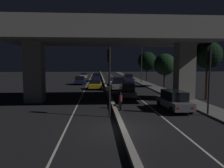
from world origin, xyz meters
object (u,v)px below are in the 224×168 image
at_px(traffic_light_left_of_median, 109,70).
at_px(motorcycle_black_filtering_near, 120,102).
at_px(car_grey_lead, 174,100).
at_px(car_dark_blue_second_oncoming, 80,80).
at_px(car_taxi_yellow_lead_oncoming, 95,85).
at_px(car_white_fourth, 114,82).
at_px(car_dark_blue_fifth, 128,78).
at_px(street_lamp, 140,60).
at_px(car_grey_second, 127,90).
at_px(traffic_light_right_of_median, 209,71).
at_px(car_silver_third, 118,83).
at_px(pedestrian_on_sidewalk, 178,88).
at_px(car_dark_blue_third_oncoming, 96,77).
at_px(car_white_fourth_oncoming, 84,76).

relative_size(traffic_light_left_of_median, motorcycle_black_filtering_near, 2.68).
bearing_deg(car_grey_lead, car_dark_blue_second_oncoming, 19.76).
bearing_deg(car_grey_lead, car_taxi_yellow_lead_oncoming, 20.64).
height_order(car_white_fourth, car_taxi_yellow_lead_oncoming, car_white_fourth).
bearing_deg(car_taxi_yellow_lead_oncoming, traffic_light_left_of_median, 6.49).
bearing_deg(car_grey_lead, car_dark_blue_fifth, -2.41).
bearing_deg(street_lamp, car_grey_second, -105.32).
height_order(traffic_light_right_of_median, car_grey_lead, traffic_light_right_of_median).
bearing_deg(car_dark_blue_second_oncoming, motorcycle_black_filtering_near, 13.12).
distance_m(traffic_light_left_of_median, traffic_light_right_of_median, 7.70).
bearing_deg(car_grey_lead, car_silver_third, 10.95).
relative_size(car_silver_third, pedestrian_on_sidewalk, 2.60).
bearing_deg(car_grey_second, car_white_fourth, 1.46).
bearing_deg(traffic_light_left_of_median, car_grey_second, 74.35).
bearing_deg(traffic_light_left_of_median, car_dark_blue_third_oncoming, 91.95).
height_order(car_grey_second, car_taxi_yellow_lead_oncoming, car_grey_second).
xyz_separation_m(traffic_light_left_of_median, car_white_fourth, (2.29, 24.64, -2.89)).
distance_m(car_dark_blue_fifth, car_white_fourth_oncoming, 16.81).
bearing_deg(car_dark_blue_second_oncoming, street_lamp, 101.18).
height_order(motorcycle_black_filtering_near, pedestrian_on_sidewalk, pedestrian_on_sidewalk).
bearing_deg(car_white_fourth, pedestrian_on_sidewalk, -155.63).
distance_m(car_grey_second, car_dark_blue_fifth, 21.86).
bearing_deg(car_white_fourth_oncoming, car_grey_second, 9.53).
relative_size(car_taxi_yellow_lead_oncoming, pedestrian_on_sidewalk, 2.47).
distance_m(street_lamp, car_grey_second, 21.03).
relative_size(car_taxi_yellow_lead_oncoming, car_dark_blue_third_oncoming, 0.82).
xyz_separation_m(traffic_light_right_of_median, car_dark_blue_second_oncoming, (-11.99, 26.82, -2.64)).
height_order(street_lamp, car_silver_third, street_lamp).
distance_m(car_dark_blue_third_oncoming, pedestrian_on_sidewalk, 26.73).
relative_size(street_lamp, car_dark_blue_third_oncoming, 1.67).
xyz_separation_m(car_grey_lead, pedestrian_on_sidewalk, (3.52, 8.40, 0.08)).
bearing_deg(car_dark_blue_fifth, motorcycle_black_filtering_near, 171.09).
bearing_deg(car_taxi_yellow_lead_oncoming, car_white_fourth_oncoming, -169.74).
height_order(car_silver_third, car_white_fourth, car_silver_third).
height_order(car_silver_third, pedestrian_on_sidewalk, car_silver_third).
xyz_separation_m(traffic_light_left_of_median, car_taxi_yellow_lead_oncoming, (-1.22, 18.51, -2.93)).
xyz_separation_m(car_grey_second, car_dark_blue_third_oncoming, (-3.79, 25.81, 0.01)).
relative_size(traffic_light_left_of_median, car_grey_lead, 1.10).
xyz_separation_m(traffic_light_left_of_median, car_white_fourth_oncoming, (-4.60, 44.07, -2.84)).
relative_size(street_lamp, car_dark_blue_second_oncoming, 2.04).
bearing_deg(car_dark_blue_third_oncoming, car_taxi_yellow_lead_oncoming, -2.71).
bearing_deg(car_grey_lead, pedestrian_on_sidewalk, -25.00).
height_order(traffic_light_left_of_median, car_grey_second, traffic_light_left_of_median).
distance_m(car_dark_blue_fifth, car_dark_blue_second_oncoming, 10.88).
relative_size(car_dark_blue_second_oncoming, car_white_fourth_oncoming, 0.85).
xyz_separation_m(car_grey_second, car_white_fourth_oncoming, (-7.19, 34.82, -0.19)).
bearing_deg(car_taxi_yellow_lead_oncoming, pedestrian_on_sidewalk, 55.20).
height_order(car_grey_lead, car_dark_blue_third_oncoming, car_dark_blue_third_oncoming).
bearing_deg(car_taxi_yellow_lead_oncoming, street_lamp, 141.77).
relative_size(car_silver_third, car_taxi_yellow_lead_oncoming, 1.05).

